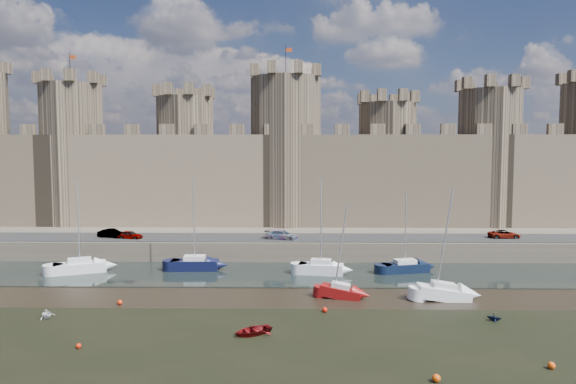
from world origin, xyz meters
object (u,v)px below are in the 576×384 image
car_0 (130,235)px  sailboat_5 (444,292)px  car_3 (504,234)px  sailboat_0 (80,266)px  sailboat_2 (321,267)px  sailboat_3 (405,266)px  car_1 (112,234)px  car_2 (282,235)px  sailboat_1 (195,264)px  sailboat_4 (341,291)px

car_0 → sailboat_5: size_ratio=0.31×
car_3 → sailboat_0: (-52.19, -9.86, -2.25)m
car_0 → sailboat_0: sailboat_0 is taller
sailboat_2 → sailboat_3: sailboat_2 is taller
car_0 → sailboat_3: 35.21m
car_1 → car_2: car_2 is taller
sailboat_2 → car_0: bearing=169.3°
sailboat_1 → sailboat_3: bearing=-3.4°
sailboat_2 → sailboat_5: 14.73m
car_2 → sailboat_3: (14.36, -7.56, -2.39)m
car_2 → sailboat_5: bearing=-124.6°
car_1 → sailboat_2: sailboat_2 is taller
sailboat_0 → car_3: bearing=-12.4°
sailboat_1 → car_3: bearing=10.1°
car_2 → sailboat_3: sailboat_3 is taller
car_2 → sailboat_2: bearing=-136.9°
car_2 → sailboat_1: size_ratio=0.40×
sailboat_0 → sailboat_4: (29.03, -9.57, -0.13)m
car_3 → sailboat_0: bearing=98.1°
sailboat_3 → sailboat_4: sailboat_3 is taller
car_2 → sailboat_3: bearing=-102.7°
sailboat_1 → sailboat_4: sailboat_1 is taller
sailboat_0 → sailboat_5: (38.62, -10.04, -0.07)m
car_0 → sailboat_3: (34.27, -7.76, -2.32)m
car_3 → sailboat_1: (-39.29, -8.36, -2.22)m
car_3 → sailboat_2: bearing=109.8°
car_0 → sailboat_5: (35.59, -18.67, -2.31)m
sailboat_1 → sailboat_0: bearing=-175.3°
car_1 → sailboat_4: size_ratio=0.41×
sailboat_3 → sailboat_0: bearing=167.9°
car_1 → sailboat_0: size_ratio=0.35×
car_2 → car_3: (29.26, 1.43, -0.07)m
car_0 → car_3: car_3 is taller
car_0 → car_2: (19.91, -0.20, 0.07)m
sailboat_1 → sailboat_2: 14.78m
car_0 → sailboat_3: sailboat_3 is taller
car_1 → sailboat_2: size_ratio=0.35×
sailboat_0 → sailboat_1: sailboat_1 is taller
car_0 → sailboat_2: size_ratio=0.30×
car_1 → sailboat_3: sailboat_3 is taller
car_2 → sailboat_4: bearing=-146.2°
sailboat_5 → car_2: bearing=130.5°
car_3 → car_0: bearing=88.9°
car_3 → sailboat_4: size_ratio=0.45×
car_2 → sailboat_1: sailboat_1 is taller
car_3 → sailboat_5: size_ratio=0.39×
car_0 → car_1: bearing=86.6°
car_2 → car_0: bearing=104.5°
car_2 → sailboat_1: (-10.02, -6.93, -2.29)m
car_2 → car_3: size_ratio=1.07×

